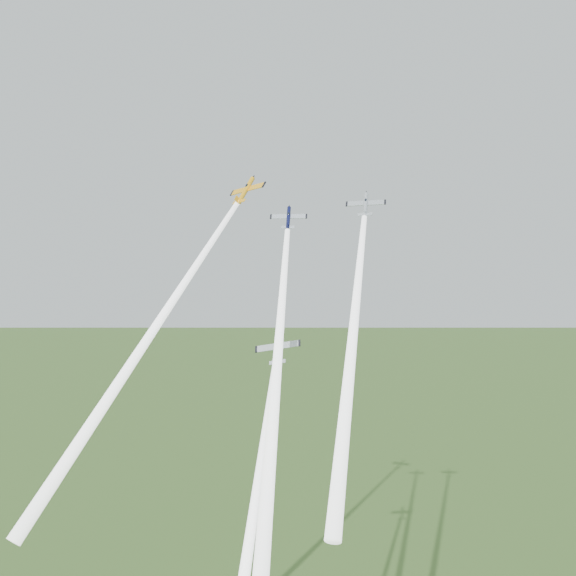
# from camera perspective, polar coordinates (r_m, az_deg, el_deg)

# --- Properties ---
(plane_yellow) EXTENTS (9.05, 8.49, 8.31)m
(plane_yellow) POSITION_cam_1_polar(r_m,az_deg,el_deg) (136.74, -3.35, 7.72)
(plane_yellow) COLOR #FFAD16
(smoke_trail_yellow) EXTENTS (11.65, 46.80, 51.59)m
(smoke_trail_yellow) POSITION_cam_1_polar(r_m,az_deg,el_deg) (120.04, -11.52, -4.70)
(smoke_trail_yellow) COLOR white
(plane_navy) EXTENTS (8.40, 7.60, 5.76)m
(plane_navy) POSITION_cam_1_polar(r_m,az_deg,el_deg) (131.48, 0.03, 5.58)
(plane_navy) COLOR #0D113C
(smoke_trail_navy) EXTENTS (19.88, 41.81, 48.66)m
(smoke_trail_navy) POSITION_cam_1_polar(r_m,az_deg,el_deg) (109.34, -0.97, -7.43)
(smoke_trail_navy) COLOR white
(plane_silver_right) EXTENTS (8.62, 7.39, 6.26)m
(plane_silver_right) POSITION_cam_1_polar(r_m,az_deg,el_deg) (129.39, 6.15, 6.59)
(plane_silver_right) COLOR #B2BAC1
(smoke_trail_silver_right) EXTENTS (13.67, 39.28, 43.92)m
(smoke_trail_silver_right) POSITION_cam_1_polar(r_m,az_deg,el_deg) (108.60, 5.02, -5.06)
(smoke_trail_silver_right) COLOR white
(plane_silver_low) EXTENTS (10.25, 8.20, 7.92)m
(plane_silver_low) POSITION_cam_1_polar(r_m,az_deg,el_deg) (123.12, -0.84, -4.79)
(plane_silver_low) COLOR #AFB8BE
(smoke_trail_silver_low) EXTENTS (16.15, 41.97, 47.49)m
(smoke_trail_silver_low) POSITION_cam_1_polar(r_m,az_deg,el_deg) (107.54, -3.16, -19.88)
(smoke_trail_silver_low) COLOR white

